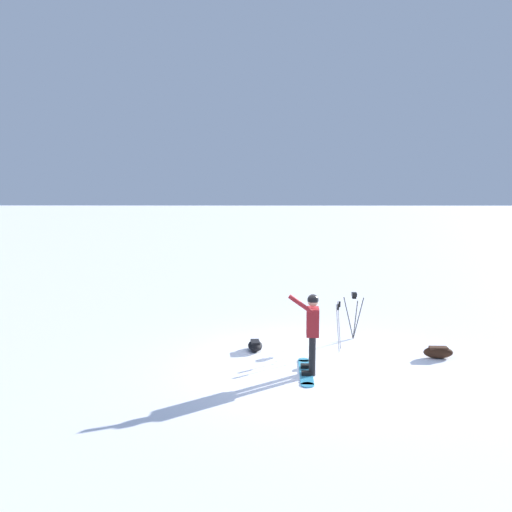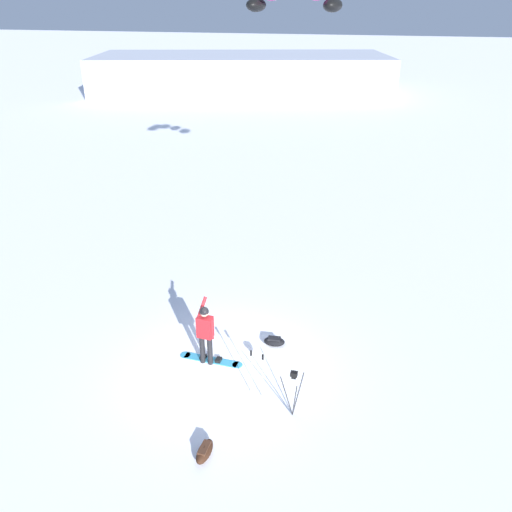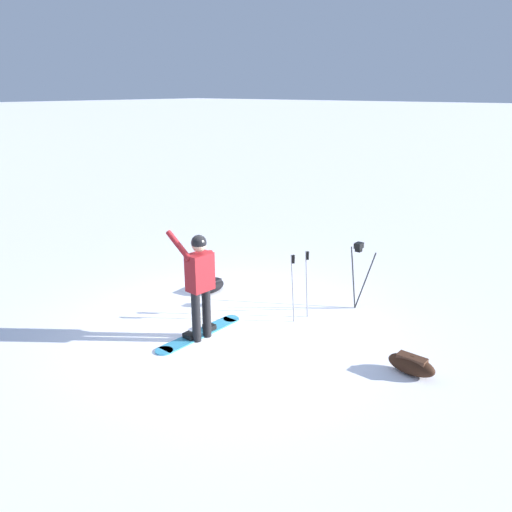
{
  "view_description": "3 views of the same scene",
  "coord_description": "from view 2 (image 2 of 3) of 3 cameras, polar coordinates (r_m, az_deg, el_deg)",
  "views": [
    {
      "loc": [
        1.09,
        10.89,
        3.82
      ],
      "look_at": [
        1.28,
        -0.41,
        2.41
      ],
      "focal_mm": 35.05,
      "sensor_mm": 36.0,
      "label": 1
    },
    {
      "loc": [
        -10.61,
        -3.66,
        8.73
      ],
      "look_at": [
        1.52,
        -0.39,
        2.62
      ],
      "focal_mm": 36.96,
      "sensor_mm": 36.0,
      "label": 2
    },
    {
      "loc": [
        -5.24,
        5.85,
        3.82
      ],
      "look_at": [
        -0.15,
        -0.53,
        1.15
      ],
      "focal_mm": 36.03,
      "sensor_mm": 36.0,
      "label": 3
    }
  ],
  "objects": [
    {
      "name": "snowboard",
      "position": [
        14.49,
        -4.9,
        -11.09
      ],
      "size": [
        0.32,
        1.78,
        0.1
      ],
      "color": "teal",
      "rests_on": "ground_plane"
    },
    {
      "name": "gear_bag_small",
      "position": [
        14.94,
        1.99,
        -9.21
      ],
      "size": [
        0.4,
        0.62,
        0.24
      ],
      "color": "black",
      "rests_on": "ground_plane"
    },
    {
      "name": "ground_plane",
      "position": [
        14.22,
        -3.16,
        -11.97
      ],
      "size": [
        300.0,
        300.0,
        0.0
      ],
      "primitive_type": "plane",
      "color": "white"
    },
    {
      "name": "distant_ridge",
      "position": [
        59.03,
        -1.53,
        19.22
      ],
      "size": [
        19.93,
        32.37,
        3.64
      ],
      "color": "#A5AEC0",
      "rests_on": "ground_plane"
    },
    {
      "name": "ski_poles",
      "position": [
        12.96,
        0.09,
        -11.86
      ],
      "size": [
        0.19,
        0.36,
        1.19
      ],
      "color": "gray",
      "rests_on": "ground_plane"
    },
    {
      "name": "camera_tripod",
      "position": [
        12.29,
        4.09,
        -13.7
      ],
      "size": [
        0.55,
        0.51,
        1.25
      ],
      "color": "#262628",
      "rests_on": "ground_plane"
    },
    {
      "name": "snowboarder",
      "position": [
        13.82,
        -5.51,
        -7.9
      ],
      "size": [
        0.68,
        0.47,
        1.75
      ],
      "color": "black",
      "rests_on": "ground_plane"
    },
    {
      "name": "gear_bag_large",
      "position": [
        11.92,
        -5.59,
        -20.28
      ],
      "size": [
        0.69,
        0.3,
        0.27
      ],
      "color": "black",
      "rests_on": "ground_plane"
    }
  ]
}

